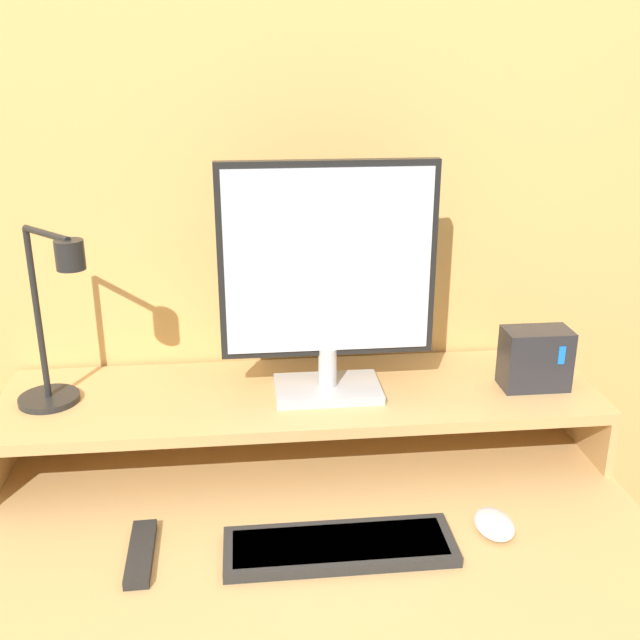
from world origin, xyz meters
TOP-DOWN VIEW (x-y plane):
  - wall_back at (0.00, 0.76)m, footprint 6.00×0.05m
  - desk at (0.00, 0.36)m, footprint 1.17×0.73m
  - monitor_shelf at (0.00, 0.57)m, footprint 1.17×0.33m
  - monitor at (0.05, 0.55)m, footprint 0.40×0.13m
  - desk_lamp at (-0.45, 0.53)m, footprint 0.17×0.18m
  - router_dock at (0.46, 0.54)m, footprint 0.13×0.08m
  - keyboard at (0.04, 0.24)m, footprint 0.38×0.12m
  - mouse at (0.30, 0.26)m, footprint 0.07×0.09m
  - remote_control at (-0.29, 0.26)m, footprint 0.04×0.16m

SIDE VIEW (x-z plane):
  - desk at x=0.00m, z-range 0.15..0.87m
  - remote_control at x=-0.29m, z-range 0.72..0.74m
  - keyboard at x=0.04m, z-range 0.72..0.74m
  - mouse at x=0.30m, z-range 0.72..0.75m
  - monitor_shelf at x=0.00m, z-range 0.77..0.90m
  - router_dock at x=0.46m, z-range 0.86..0.98m
  - desk_lamp at x=-0.45m, z-range 0.84..1.19m
  - monitor at x=0.05m, z-range 0.87..1.32m
  - wall_back at x=0.00m, z-range 0.00..2.50m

